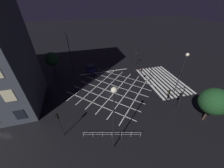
# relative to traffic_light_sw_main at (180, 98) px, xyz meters

# --- Properties ---
(ground_plane) EXTENTS (200.00, 200.00, 0.00)m
(ground_plane) POSITION_rel_traffic_light_sw_main_xyz_m (8.53, 9.06, -2.53)
(ground_plane) COLOR black
(road_markings) EXTENTS (18.61, 25.35, 0.01)m
(road_markings) POSITION_rel_traffic_light_sw_main_xyz_m (8.85, 1.05, -2.52)
(road_markings) COLOR silver
(road_markings) RESTS_ON ground_plane
(traffic_light_sw_main) EXTENTS (0.39, 0.36, 3.53)m
(traffic_light_sw_main) POSITION_rel_traffic_light_sw_main_xyz_m (0.00, 0.00, 0.00)
(traffic_light_sw_main) COLOR black
(traffic_light_sw_main) RESTS_ON ground_plane
(traffic_light_se_main) EXTENTS (0.39, 0.36, 4.03)m
(traffic_light_se_main) POSITION_rel_traffic_light_sw_main_xyz_m (17.57, -0.17, 0.36)
(traffic_light_se_main) COLOR black
(traffic_light_se_main) RESTS_ON ground_plane
(traffic_light_median_south) EXTENTS (0.36, 2.72, 3.73)m
(traffic_light_median_south) POSITION_rel_traffic_light_sw_main_xyz_m (8.99, 1.48, 0.22)
(traffic_light_median_south) COLOR black
(traffic_light_median_south) RESTS_ON ground_plane
(traffic_light_nw_main) EXTENTS (0.39, 0.36, 4.45)m
(traffic_light_nw_main) POSITION_rel_traffic_light_sw_main_xyz_m (-0.02, 18.51, 0.64)
(traffic_light_nw_main) COLOR black
(traffic_light_nw_main) RESTS_ON ground_plane
(traffic_light_sw_cross) EXTENTS (0.36, 3.16, 4.57)m
(traffic_light_sw_cross) POSITION_rel_traffic_light_sw_main_xyz_m (0.10, 1.10, 0.86)
(traffic_light_sw_cross) COLOR black
(traffic_light_sw_cross) RESTS_ON ground_plane
(street_lamp_east) EXTENTS (0.59, 0.59, 8.32)m
(street_lamp_east) POSITION_rel_traffic_light_sw_main_xyz_m (3.97, -2.80, 3.73)
(street_lamp_east) COLOR black
(street_lamp_east) RESTS_ON ground_plane
(street_lamp_west) EXTENTS (0.64, 0.64, 9.54)m
(street_lamp_west) POSITION_rel_traffic_light_sw_main_xyz_m (19.01, 16.76, 4.79)
(street_lamp_west) COLOR black
(street_lamp_west) RESTS_ON ground_plane
(street_lamp_far) EXTENTS (0.60, 0.60, 9.74)m
(street_lamp_far) POSITION_rel_traffic_light_sw_main_xyz_m (-3.70, 12.26, 4.69)
(street_lamp_far) COLOR black
(street_lamp_far) RESTS_ON ground_plane
(street_tree_near) EXTENTS (3.92, 3.92, 5.81)m
(street_tree_near) POSITION_rel_traffic_light_sw_main_xyz_m (-3.14, -2.72, 1.32)
(street_tree_near) COLOR #473323
(street_tree_near) RESTS_ON ground_plane
(street_tree_far) EXTENTS (3.30, 3.30, 5.11)m
(street_tree_far) POSITION_rel_traffic_light_sw_main_xyz_m (19.53, 21.31, 0.92)
(street_tree_far) COLOR #473323
(street_tree_far) RESTS_ON ground_plane
(waiting_car) EXTENTS (4.59, 1.78, 1.20)m
(waiting_car) POSITION_rel_traffic_light_sw_main_xyz_m (18.21, 12.16, -1.96)
(waiting_car) COLOR #191951
(waiting_car) RESTS_ON ground_plane
(pedestrian_railing) EXTENTS (2.16, 7.65, 1.05)m
(pedestrian_railing) POSITION_rel_traffic_light_sw_main_xyz_m (-2.20, 12.03, -1.86)
(pedestrian_railing) COLOR #B7B7BC
(pedestrian_railing) RESTS_ON ground_plane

